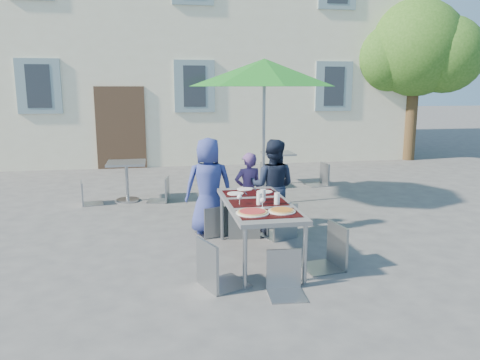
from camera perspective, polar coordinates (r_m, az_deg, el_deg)
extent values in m
plane|color=#444446|center=(6.02, 1.14, -9.99)|extent=(90.00, 90.00, 0.00)
cube|color=beige|center=(17.08, -6.88, 15.62)|extent=(13.00, 8.00, 7.00)
cube|color=#442F20|center=(13.03, -14.32, 6.17)|extent=(1.30, 0.06, 2.20)
cube|color=gray|center=(13.27, -23.34, 10.45)|extent=(1.10, 0.06, 1.40)
cube|color=#262B33|center=(13.25, -23.36, 10.45)|extent=(0.60, 0.04, 1.10)
cube|color=gray|center=(13.01, -5.57, 11.30)|extent=(1.10, 0.06, 1.40)
cube|color=#262B33|center=(12.99, -5.57, 11.31)|extent=(0.60, 0.04, 1.10)
cube|color=gray|center=(13.94, 11.36, 11.14)|extent=(1.10, 0.06, 1.40)
cube|color=#262B33|center=(13.92, 11.39, 11.13)|extent=(0.60, 0.04, 1.10)
cylinder|color=#47351E|center=(15.09, 20.13, 7.63)|extent=(0.36, 0.36, 2.80)
sphere|color=#245115|center=(15.11, 20.63, 14.82)|extent=(2.80, 2.80, 2.80)
sphere|color=#245115|center=(14.97, 17.24, 13.92)|extent=(2.00, 2.00, 2.00)
sphere|color=#245115|center=(15.13, 23.72, 13.84)|extent=(2.20, 2.20, 2.20)
sphere|color=#245115|center=(15.77, 20.26, 16.50)|extent=(1.80, 1.80, 1.80)
cube|color=#444449|center=(5.91, 2.25, -3.01)|extent=(0.80, 1.85, 0.05)
cylinder|color=gray|center=(5.14, 0.61, -9.58)|extent=(0.05, 0.05, 0.70)
cylinder|color=gray|center=(5.31, 7.92, -9.01)|extent=(0.05, 0.05, 0.70)
cylinder|color=gray|center=(6.77, -2.21, -4.44)|extent=(0.05, 0.05, 0.70)
cylinder|color=gray|center=(6.89, 3.41, -4.15)|extent=(0.05, 0.05, 0.70)
cube|color=black|center=(5.38, 3.54, -4.14)|extent=(0.70, 0.42, 0.01)
cube|color=black|center=(5.90, 2.25, -2.74)|extent=(0.70, 0.42, 0.01)
cube|color=black|center=(6.42, 1.17, -1.58)|extent=(0.70, 0.42, 0.01)
cylinder|color=white|center=(5.38, 1.53, -4.02)|extent=(0.38, 0.38, 0.01)
cylinder|color=tan|center=(5.38, 1.53, -3.89)|extent=(0.34, 0.34, 0.01)
cylinder|color=maroon|center=(5.38, 1.53, -3.81)|extent=(0.30, 0.30, 0.01)
cylinder|color=white|center=(5.47, 5.12, -3.81)|extent=(0.32, 0.32, 0.01)
cylinder|color=tan|center=(5.47, 5.12, -3.69)|extent=(0.28, 0.28, 0.01)
cylinder|color=#8D2E09|center=(5.46, 5.12, -3.61)|extent=(0.25, 0.25, 0.01)
cylinder|color=silver|center=(5.77, 2.36, -2.32)|extent=(0.07, 0.07, 0.15)
cylinder|color=silver|center=(5.97, 2.82, -1.88)|extent=(0.07, 0.07, 0.15)
cylinder|color=silver|center=(5.80, 4.53, -2.29)|extent=(0.07, 0.07, 0.15)
cylinder|color=silver|center=(5.78, -0.06, -3.04)|extent=(0.06, 0.06, 0.00)
cylinder|color=silver|center=(5.77, -0.06, -2.67)|extent=(0.01, 0.01, 0.08)
sphere|color=silver|center=(5.76, -0.06, -2.09)|extent=(0.06, 0.06, 0.06)
cylinder|color=silver|center=(5.63, 2.75, -3.44)|extent=(0.06, 0.06, 0.00)
cylinder|color=silver|center=(5.62, 2.75, -3.07)|extent=(0.01, 0.01, 0.08)
sphere|color=silver|center=(5.61, 2.76, -2.47)|extent=(0.06, 0.06, 0.06)
cylinder|color=white|center=(6.35, -0.57, -1.65)|extent=(0.22, 0.22, 0.01)
cube|color=#B1B4BA|center=(6.37, 0.67, -1.62)|extent=(0.02, 0.18, 0.00)
cylinder|color=white|center=(6.46, 3.01, -1.43)|extent=(0.22, 0.22, 0.01)
cube|color=#B1B4BA|center=(6.50, 4.21, -1.40)|extent=(0.02, 0.18, 0.00)
cylinder|color=white|center=(6.62, 0.57, -1.11)|extent=(0.22, 0.22, 0.01)
cube|color=#B1B4BA|center=(6.65, 1.75, -1.08)|extent=(0.02, 0.18, 0.00)
imported|color=navy|center=(7.02, -3.84, -0.70)|extent=(0.73, 0.49, 1.45)
imported|color=#583A76|center=(7.22, 1.01, -1.37)|extent=(0.48, 0.35, 1.20)
imported|color=#161E32|center=(7.05, 3.99, -0.78)|extent=(0.79, 0.65, 1.42)
cube|color=gray|center=(7.00, -3.56, -3.37)|extent=(0.49, 0.49, 0.03)
cube|color=gray|center=(6.78, -2.92, -1.83)|extent=(0.38, 0.15, 0.46)
cylinder|color=gray|center=(7.27, -2.91, -4.53)|extent=(0.02, 0.02, 0.41)
cylinder|color=gray|center=(7.14, -5.32, -4.87)|extent=(0.02, 0.02, 0.41)
cylinder|color=gray|center=(6.98, -1.72, -5.19)|extent=(0.02, 0.02, 0.41)
cylinder|color=gray|center=(6.85, -4.21, -5.55)|extent=(0.02, 0.02, 0.41)
cube|color=gray|center=(6.95, 0.39, -2.76)|extent=(0.51, 0.51, 0.03)
cube|color=gray|center=(6.67, 0.54, -0.92)|extent=(0.46, 0.08, 0.55)
cylinder|color=gray|center=(7.22, 1.83, -4.30)|extent=(0.02, 0.02, 0.48)
cylinder|color=gray|center=(7.20, -1.32, -4.36)|extent=(0.02, 0.02, 0.48)
cylinder|color=gray|center=(6.85, 2.18, -5.19)|extent=(0.02, 0.02, 0.48)
cylinder|color=gray|center=(6.81, -1.15, -5.26)|extent=(0.02, 0.02, 0.48)
cube|color=#8F959A|center=(6.90, 4.52, -3.14)|extent=(0.58, 0.58, 0.03)
cube|color=#8F959A|center=(6.68, 5.67, -1.34)|extent=(0.41, 0.21, 0.52)
cylinder|color=#8F959A|center=(7.22, 4.72, -4.46)|extent=(0.02, 0.02, 0.46)
cylinder|color=#8F959A|center=(7.00, 2.32, -4.94)|extent=(0.02, 0.02, 0.46)
cylinder|color=#8F959A|center=(6.94, 6.67, -5.14)|extent=(0.02, 0.02, 0.46)
cylinder|color=#8F959A|center=(6.71, 4.24, -5.67)|extent=(0.02, 0.02, 0.46)
cube|color=gray|center=(5.20, -1.91, -7.69)|extent=(0.59, 0.59, 0.03)
cube|color=gray|center=(5.02, -4.08, -5.17)|extent=(0.20, 0.44, 0.54)
cylinder|color=gray|center=(5.23, 1.10, -10.51)|extent=(0.02, 0.02, 0.48)
cylinder|color=gray|center=(5.54, -1.16, -9.24)|extent=(0.02, 0.02, 0.48)
cylinder|color=gray|center=(5.04, -2.70, -11.38)|extent=(0.02, 0.02, 0.48)
cylinder|color=gray|center=(5.36, -4.80, -9.99)|extent=(0.02, 0.02, 0.48)
cube|color=gray|center=(5.75, 10.00, -6.06)|extent=(0.52, 0.52, 0.03)
cube|color=gray|center=(5.78, 11.97, -3.26)|extent=(0.10, 0.45, 0.54)
cylinder|color=gray|center=(5.90, 7.33, -8.05)|extent=(0.02, 0.02, 0.47)
cylinder|color=gray|center=(5.58, 9.12, -9.26)|extent=(0.02, 0.02, 0.47)
cylinder|color=gray|center=(6.08, 10.65, -7.58)|extent=(0.02, 0.02, 0.47)
cylinder|color=gray|center=(5.76, 12.57, -8.72)|extent=(0.02, 0.02, 0.47)
cube|color=gray|center=(4.98, 5.80, -9.60)|extent=(0.41, 0.41, 0.03)
cube|color=gray|center=(5.08, 5.43, -6.46)|extent=(0.38, 0.06, 0.46)
cylinder|color=gray|center=(4.88, 4.22, -12.68)|extent=(0.02, 0.02, 0.40)
cylinder|color=gray|center=(4.95, 8.05, -12.43)|extent=(0.02, 0.02, 0.40)
cylinder|color=gray|center=(5.18, 3.57, -11.22)|extent=(0.02, 0.02, 0.40)
cylinder|color=gray|center=(5.24, 7.17, -11.01)|extent=(0.02, 0.02, 0.40)
cylinder|color=#B1B4BA|center=(8.84, 2.83, -2.66)|extent=(0.50, 0.50, 0.11)
cylinder|color=gray|center=(8.63, 2.90, 5.03)|extent=(0.06, 0.06, 2.49)
cone|color=#19701E|center=(8.58, 2.99, 12.96)|extent=(2.71, 2.71, 0.49)
cylinder|color=#B1B4BA|center=(9.36, -13.50, -2.38)|extent=(0.44, 0.44, 0.04)
cylinder|color=gray|center=(9.29, -13.60, -0.35)|extent=(0.06, 0.06, 0.72)
cube|color=gray|center=(9.22, -13.71, 2.03)|extent=(0.72, 0.72, 0.04)
cube|color=gray|center=(9.23, -17.66, -0.37)|extent=(0.44, 0.44, 0.03)
cube|color=gray|center=(9.18, -18.86, 0.91)|extent=(0.09, 0.37, 0.45)
cylinder|color=gray|center=(9.13, -16.52, -1.76)|extent=(0.02, 0.02, 0.39)
cylinder|color=gray|center=(9.44, -16.68, -1.34)|extent=(0.02, 0.02, 0.39)
cylinder|color=gray|center=(9.11, -18.53, -1.90)|extent=(0.02, 0.02, 0.39)
cylinder|color=gray|center=(9.42, -18.63, -1.48)|extent=(0.02, 0.02, 0.39)
cube|color=gray|center=(9.14, -10.06, 0.02)|extent=(0.46, 0.46, 0.03)
cube|color=gray|center=(9.06, -8.94, 1.48)|extent=(0.10, 0.40, 0.47)
cylinder|color=gray|center=(9.38, -10.86, -1.08)|extent=(0.02, 0.02, 0.42)
cylinder|color=gray|center=(9.05, -11.26, -1.54)|extent=(0.02, 0.02, 0.42)
cylinder|color=gray|center=(9.32, -8.81, -1.09)|extent=(0.02, 0.02, 0.42)
cylinder|color=gray|center=(8.99, -9.13, -1.55)|extent=(0.02, 0.02, 0.42)
cylinder|color=#B1B4BA|center=(10.73, 4.62, -0.38)|extent=(0.44, 0.44, 0.04)
cylinder|color=gray|center=(10.67, 4.65, 1.29)|extent=(0.06, 0.06, 0.68)
cube|color=gray|center=(10.62, 4.68, 3.25)|extent=(0.68, 0.68, 0.04)
cube|color=gray|center=(10.27, 4.06, 1.78)|extent=(0.47, 0.47, 0.03)
cube|color=gray|center=(10.18, 2.89, 3.25)|extent=(0.04, 0.46, 0.55)
cylinder|color=gray|center=(10.19, 5.40, 0.24)|extent=(0.02, 0.02, 0.48)
cylinder|color=gray|center=(10.56, 4.79, 0.64)|extent=(0.02, 0.02, 0.48)
cylinder|color=gray|center=(10.08, 3.26, 0.15)|extent=(0.02, 0.02, 0.48)
cylinder|color=gray|center=(10.45, 2.72, 0.56)|extent=(0.02, 0.02, 0.48)
cube|color=gray|center=(10.61, 9.35, 1.73)|extent=(0.46, 0.46, 0.03)
cube|color=gray|center=(10.66, 10.36, 3.10)|extent=(0.08, 0.42, 0.50)
cylinder|color=gray|center=(10.73, 8.03, 0.63)|extent=(0.02, 0.02, 0.44)
cylinder|color=gray|center=(10.41, 8.86, 0.28)|extent=(0.02, 0.02, 0.44)
cylinder|color=gray|center=(10.88, 9.75, 0.73)|extent=(0.02, 0.02, 0.44)
cylinder|color=gray|center=(10.57, 10.62, 0.38)|extent=(0.02, 0.02, 0.44)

